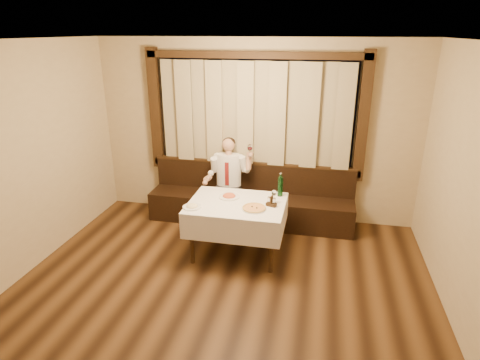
% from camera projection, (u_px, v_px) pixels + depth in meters
% --- Properties ---
extents(room, '(5.01, 6.01, 2.81)m').
position_uv_depth(room, '(222.00, 166.00, 4.36)').
color(room, black).
rests_on(room, ground).
extents(banquette, '(3.20, 0.61, 0.94)m').
position_uv_depth(banquette, '(251.00, 203.00, 6.38)').
color(banquette, black).
rests_on(banquette, ground).
extents(dining_table, '(1.27, 0.97, 0.76)m').
position_uv_depth(dining_table, '(237.00, 210.00, 5.32)').
color(dining_table, black).
rests_on(dining_table, ground).
extents(pizza, '(0.32, 0.32, 0.03)m').
position_uv_depth(pizza, '(254.00, 208.00, 5.09)').
color(pizza, white).
rests_on(pizza, dining_table).
extents(pasta_red, '(0.28, 0.28, 0.10)m').
position_uv_depth(pasta_red, '(229.00, 195.00, 5.44)').
color(pasta_red, white).
rests_on(pasta_red, dining_table).
extents(pasta_cream, '(0.24, 0.24, 0.08)m').
position_uv_depth(pasta_cream, '(192.00, 205.00, 5.13)').
color(pasta_cream, white).
rests_on(pasta_cream, dining_table).
extents(green_bottle, '(0.07, 0.07, 0.33)m').
position_uv_depth(green_bottle, '(280.00, 186.00, 5.45)').
color(green_bottle, '#0D3F13').
rests_on(green_bottle, dining_table).
extents(table_wine_glass, '(0.07, 0.07, 0.19)m').
position_uv_depth(table_wine_glass, '(274.00, 193.00, 5.22)').
color(table_wine_glass, white).
rests_on(table_wine_glass, dining_table).
extents(cruet_caddy, '(0.15, 0.11, 0.14)m').
position_uv_depth(cruet_caddy, '(271.00, 203.00, 5.16)').
color(cruet_caddy, black).
rests_on(cruet_caddy, dining_table).
extents(seated_man, '(0.73, 0.54, 1.36)m').
position_uv_depth(seated_man, '(228.00, 174.00, 6.19)').
color(seated_man, black).
rests_on(seated_man, ground).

